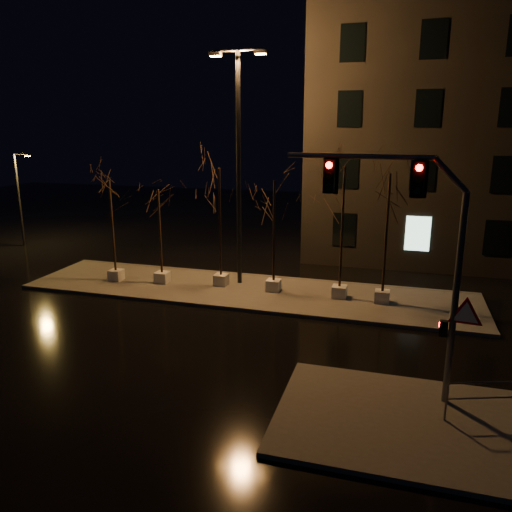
% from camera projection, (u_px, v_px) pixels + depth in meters
% --- Properties ---
extents(ground, '(90.00, 90.00, 0.00)m').
position_uv_depth(ground, '(199.00, 341.00, 18.89)').
color(ground, black).
rests_on(ground, ground).
extents(median, '(22.00, 5.00, 0.15)m').
position_uv_depth(median, '(246.00, 291.00, 24.45)').
color(median, '#484540').
rests_on(median, ground).
extents(sidewalk_corner, '(7.00, 5.00, 0.15)m').
position_uv_depth(sidewalk_corner, '(405.00, 422.00, 13.60)').
color(sidewalk_corner, '#484540').
rests_on(sidewalk_corner, ground).
extents(tree_0, '(1.80, 1.80, 5.30)m').
position_uv_depth(tree_0, '(111.00, 203.00, 24.90)').
color(tree_0, beige).
rests_on(tree_0, median).
extents(tree_1, '(1.80, 1.80, 4.89)m').
position_uv_depth(tree_1, '(159.00, 211.00, 24.60)').
color(tree_1, beige).
rests_on(tree_1, median).
extents(tree_2, '(1.80, 1.80, 5.99)m').
position_uv_depth(tree_2, '(220.00, 195.00, 23.99)').
color(tree_2, beige).
rests_on(tree_2, median).
extents(tree_3, '(1.80, 1.80, 5.46)m').
position_uv_depth(tree_3, '(274.00, 206.00, 23.20)').
color(tree_3, beige).
rests_on(tree_3, median).
extents(tree_4, '(1.80, 1.80, 6.21)m').
position_uv_depth(tree_4, '(343.00, 197.00, 22.13)').
color(tree_4, beige).
rests_on(tree_4, median).
extents(tree_5, '(1.80, 1.80, 5.97)m').
position_uv_depth(tree_5, '(388.00, 203.00, 21.51)').
color(tree_5, beige).
rests_on(tree_5, median).
extents(traffic_signal_mast, '(5.71, 0.71, 7.00)m').
position_uv_depth(traffic_signal_mast, '(417.00, 244.00, 13.75)').
color(traffic_signal_mast, '#525359').
rests_on(traffic_signal_mast, sidewalk_corner).
extents(streetlight_main, '(2.79, 0.45, 11.16)m').
position_uv_depth(streetlight_main, '(239.00, 154.00, 23.89)').
color(streetlight_main, black).
rests_on(streetlight_main, median).
extents(streetlight_far, '(1.21, 0.38, 6.20)m').
position_uv_depth(streetlight_far, '(20.00, 196.00, 33.18)').
color(streetlight_far, black).
rests_on(streetlight_far, ground).
extents(guard_rail_a, '(2.44, 0.89, 1.11)m').
position_uv_depth(guard_rail_a, '(493.00, 395.00, 13.44)').
color(guard_rail_a, '#525359').
rests_on(guard_rail_a, sidewalk_corner).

